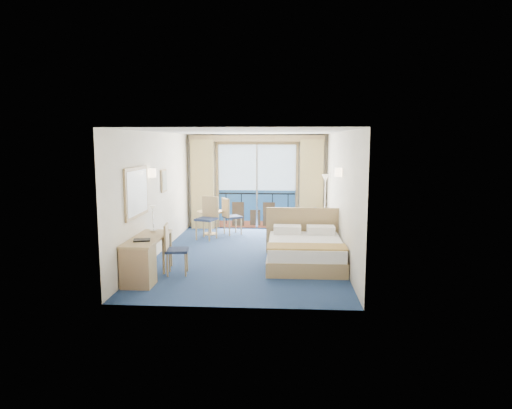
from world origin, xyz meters
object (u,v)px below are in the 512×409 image
object	(u,v)px
desk	(140,261)
table_chair_a	(230,214)
desk_chair	(173,246)
armchair	(310,222)
round_table	(210,217)
bed	(305,250)
nightstand	(326,239)
table_chair_b	(208,215)
floor_lamp	(325,189)

from	to	relation	value
desk	table_chair_a	distance (m)	4.51
desk_chair	armchair	bearing A→B (deg)	-43.14
armchair	round_table	xyz separation A→B (m)	(-2.70, -0.07, 0.12)
round_table	desk_chair	bearing A→B (deg)	-91.41
desk_chair	table_chair_a	size ratio (longest dim) A/B	0.97
armchair	desk_chair	size ratio (longest dim) A/B	0.82
bed	desk_chair	bearing A→B (deg)	-161.34
nightstand	table_chair_b	distance (m)	3.17
nightstand	round_table	size ratio (longest dim) A/B	0.80
desk	table_chair_a	xyz separation A→B (m)	(1.04, 4.39, 0.15)
desk_chair	table_chair_a	bearing A→B (deg)	-16.42
armchair	desk	xyz separation A→B (m)	(-3.21, -4.45, 0.06)
round_table	bed	bearing A→B (deg)	-50.11
table_chair_a	desk	bearing A→B (deg)	135.32
nightstand	table_chair_b	xyz separation A→B (m)	(-2.93, 1.17, 0.33)
floor_lamp	round_table	bearing A→B (deg)	-177.36
bed	nightstand	distance (m)	1.31
armchair	round_table	size ratio (longest dim) A/B	1.11
nightstand	floor_lamp	world-z (taller)	floor_lamp
nightstand	table_chair_b	size ratio (longest dim) A/B	0.52
nightstand	desk	distance (m)	4.40
bed	floor_lamp	world-z (taller)	floor_lamp
floor_lamp	desk	world-z (taller)	floor_lamp
armchair	table_chair_b	distance (m)	2.74
nightstand	table_chair_a	bearing A→B (deg)	144.98
desk	round_table	distance (m)	4.42
nightstand	armchair	world-z (taller)	armchair
armchair	table_chair_a	size ratio (longest dim) A/B	0.79
bed	desk	world-z (taller)	bed
desk_chair	table_chair_b	size ratio (longest dim) A/B	0.88
table_chair_b	nightstand	bearing A→B (deg)	-1.75
bed	round_table	bearing A→B (deg)	129.89
desk	table_chair_a	bearing A→B (deg)	76.61
desk_chair	table_chair_a	world-z (taller)	table_chair_a
desk_chair	round_table	xyz separation A→B (m)	(0.09, 3.76, -0.06)
armchair	table_chair_b	bearing A→B (deg)	-15.42
nightstand	round_table	bearing A→B (deg)	150.11
desk	round_table	world-z (taller)	desk
bed	armchair	xyz separation A→B (m)	(0.27, 2.97, 0.07)
round_table	table_chair_a	distance (m)	0.54
armchair	desk_chair	world-z (taller)	desk_chair
armchair	table_chair_a	world-z (taller)	table_chair_a
desk	desk_chair	xyz separation A→B (m)	(0.42, 0.63, 0.13)
round_table	table_chair_a	size ratio (longest dim) A/B	0.71
round_table	desk	bearing A→B (deg)	-96.66
bed	armchair	world-z (taller)	bed
bed	nightstand	size ratio (longest dim) A/B	3.50
floor_lamp	desk_chair	xyz separation A→B (m)	(-3.18, -3.90, -0.69)
nightstand	round_table	world-z (taller)	round_table
bed	table_chair_b	size ratio (longest dim) A/B	1.81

